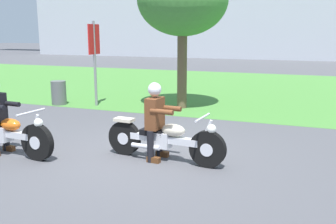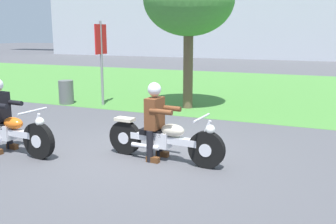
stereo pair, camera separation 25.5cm
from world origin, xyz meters
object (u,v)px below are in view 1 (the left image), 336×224
at_px(motorcycle_lead, 164,139).
at_px(tree_roadside, 183,0).
at_px(rider_lead, 156,115).
at_px(sign_banner, 94,50).
at_px(motorcycle_follow, 5,134).
at_px(trash_can, 59,93).

xyz_separation_m(motorcycle_lead, tree_roadside, (-1.27, 4.71, 2.78)).
distance_m(rider_lead, sign_banner, 5.59).
distance_m(motorcycle_lead, motorcycle_follow, 3.02).
height_order(motorcycle_lead, sign_banner, sign_banner).
relative_size(motorcycle_follow, trash_can, 3.02).
distance_m(rider_lead, motorcycle_follow, 2.89).
relative_size(rider_lead, tree_roadside, 0.33).
height_order(motorcycle_follow, tree_roadside, tree_roadside).
height_order(rider_lead, sign_banner, sign_banner).
bearing_deg(tree_roadside, rider_lead, -76.78).
relative_size(motorcycle_lead, rider_lead, 1.63).
height_order(tree_roadside, trash_can, tree_roadside).
bearing_deg(sign_banner, tree_roadside, 13.60).
bearing_deg(trash_can, sign_banner, 12.19).
bearing_deg(motorcycle_follow, motorcycle_lead, 18.31).
distance_m(trash_can, sign_banner, 1.83).
relative_size(trash_can, sign_banner, 0.29).
height_order(rider_lead, motorcycle_follow, rider_lead).
relative_size(motorcycle_lead, tree_roadside, 0.54).
distance_m(motorcycle_lead, trash_can, 6.37).
relative_size(motorcycle_follow, sign_banner, 0.88).
distance_m(motorcycle_follow, trash_can, 5.04).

